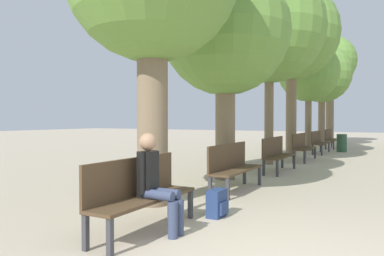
% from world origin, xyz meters
% --- Properties ---
extents(bench_row_0, '(0.44, 1.81, 0.94)m').
position_xyz_m(bench_row_0, '(-1.81, 0.34, 0.53)').
color(bench_row_0, '#4C3823').
rests_on(bench_row_0, ground_plane).
extents(bench_row_1, '(0.44, 1.81, 0.94)m').
position_xyz_m(bench_row_1, '(-1.81, 3.41, 0.53)').
color(bench_row_1, '#4C3823').
rests_on(bench_row_1, ground_plane).
extents(bench_row_2, '(0.44, 1.81, 0.94)m').
position_xyz_m(bench_row_2, '(-1.81, 6.48, 0.53)').
color(bench_row_2, '#4C3823').
rests_on(bench_row_2, ground_plane).
extents(bench_row_3, '(0.44, 1.81, 0.94)m').
position_xyz_m(bench_row_3, '(-1.81, 9.55, 0.53)').
color(bench_row_3, '#4C3823').
rests_on(bench_row_3, ground_plane).
extents(bench_row_4, '(0.44, 1.81, 0.94)m').
position_xyz_m(bench_row_4, '(-1.81, 12.62, 0.53)').
color(bench_row_4, '#4C3823').
rests_on(bench_row_4, ground_plane).
extents(bench_row_5, '(0.44, 1.81, 0.94)m').
position_xyz_m(bench_row_5, '(-1.81, 15.69, 0.53)').
color(bench_row_5, '#4C3823').
rests_on(bench_row_5, ground_plane).
extents(tree_row_1, '(3.03, 3.03, 5.03)m').
position_xyz_m(tree_row_1, '(-2.52, 4.64, 3.47)').
color(tree_row_1, '#7A664C').
rests_on(tree_row_1, ground_plane).
extents(tree_row_2, '(3.50, 3.50, 6.07)m').
position_xyz_m(tree_row_2, '(-2.52, 8.05, 4.30)').
color(tree_row_2, '#7A664C').
rests_on(tree_row_2, ground_plane).
extents(tree_row_3, '(3.56, 3.56, 6.48)m').
position_xyz_m(tree_row_3, '(-2.52, 10.85, 4.66)').
color(tree_row_3, '#7A664C').
rests_on(tree_row_3, ground_plane).
extents(tree_row_4, '(2.74, 2.74, 4.97)m').
position_xyz_m(tree_row_4, '(-2.52, 13.96, 3.57)').
color(tree_row_4, '#7A664C').
rests_on(tree_row_4, ground_plane).
extents(tree_row_5, '(3.08, 3.08, 5.39)m').
position_xyz_m(tree_row_5, '(-2.52, 17.33, 3.82)').
color(tree_row_5, '#7A664C').
rests_on(tree_row_5, ground_plane).
extents(tree_row_6, '(3.01, 3.01, 6.38)m').
position_xyz_m(tree_row_6, '(-2.52, 20.05, 4.79)').
color(tree_row_6, '#7A664C').
rests_on(tree_row_6, ground_plane).
extents(person_seated, '(0.59, 0.33, 1.26)m').
position_xyz_m(person_seated, '(-1.58, 0.37, 0.67)').
color(person_seated, '#384260').
rests_on(person_seated, ground_plane).
extents(backpack, '(0.23, 0.36, 0.40)m').
position_xyz_m(backpack, '(-1.24, 1.45, 0.20)').
color(backpack, navy).
rests_on(backpack, ground_plane).
extents(trash_bin, '(0.42, 0.42, 0.77)m').
position_xyz_m(trash_bin, '(-1.08, 13.88, 0.39)').
color(trash_bin, '#2D5138').
rests_on(trash_bin, ground_plane).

